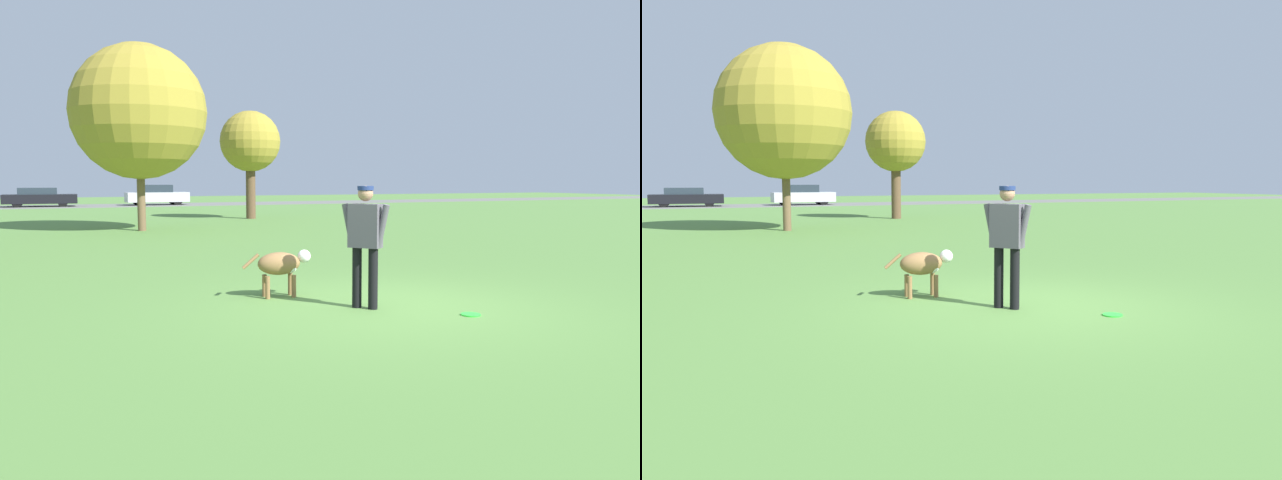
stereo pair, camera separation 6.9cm
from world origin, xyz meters
TOP-DOWN VIEW (x-y plane):
  - ground_plane at (0.00, 0.00)m, footprint 120.00×120.00m
  - far_road_strip at (0.00, 37.20)m, footprint 120.00×6.00m
  - person at (-0.36, 0.01)m, footprint 0.50×0.60m
  - dog at (-1.10, 1.26)m, footprint 1.06×0.40m
  - frisbee at (0.69, -0.95)m, footprint 0.26×0.26m
  - tree_mid_center at (-1.17, 14.73)m, footprint 4.59×4.59m
  - tree_far_right at (4.37, 19.69)m, footprint 2.72×2.72m
  - parked_car_black at (-4.37, 37.28)m, footprint 4.55×1.94m
  - parked_car_silver at (3.08, 36.94)m, footprint 4.25×1.78m

SIDE VIEW (x-z plane):
  - ground_plane at x=0.00m, z-range 0.00..0.00m
  - far_road_strip at x=0.00m, z-range 0.00..0.01m
  - frisbee at x=0.69m, z-range 0.00..0.02m
  - dog at x=-1.10m, z-range 0.14..0.84m
  - parked_car_black at x=-4.37m, z-range 0.00..1.25m
  - parked_car_silver at x=3.08m, z-range -0.01..1.40m
  - person at x=-0.36m, z-range 0.16..1.83m
  - tree_far_right at x=4.37m, z-range 1.01..5.85m
  - tree_mid_center at x=-1.17m, z-range 0.88..7.23m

